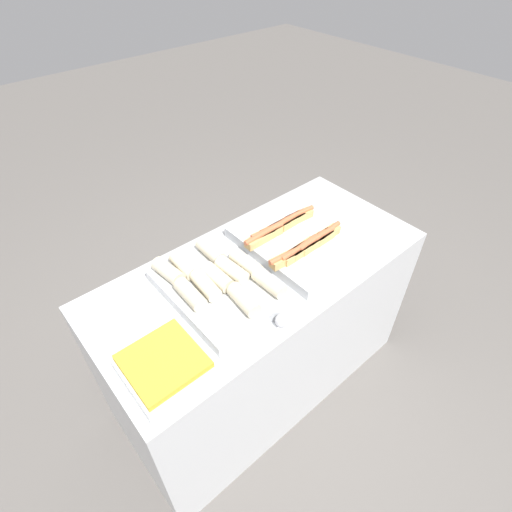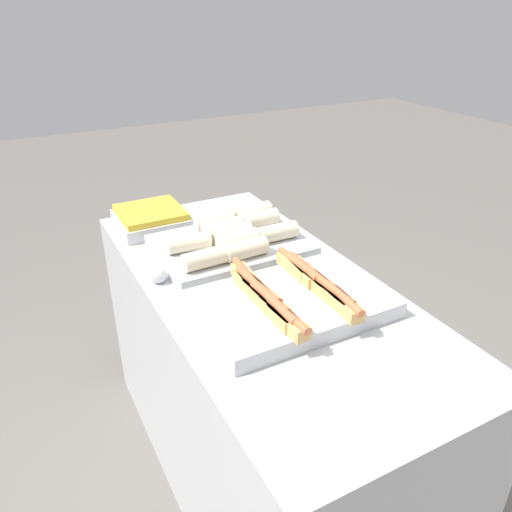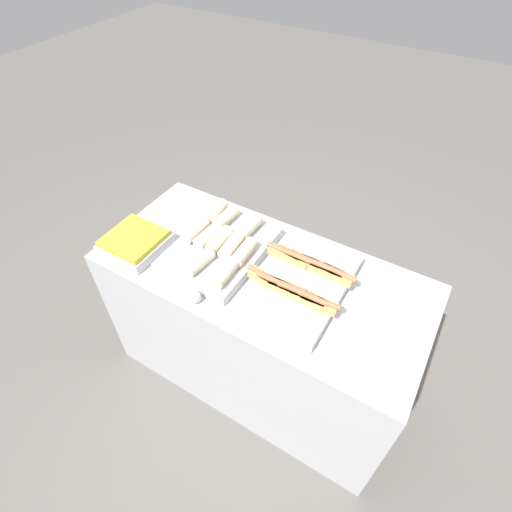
{
  "view_description": "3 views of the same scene",
  "coord_description": "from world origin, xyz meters",
  "px_view_note": "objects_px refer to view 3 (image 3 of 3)",
  "views": [
    {
      "loc": [
        -0.82,
        -0.93,
        2.04
      ],
      "look_at": [
        -0.03,
        0.0,
        0.94
      ],
      "focal_mm": 28.0,
      "sensor_mm": 36.0,
      "label": 1
    },
    {
      "loc": [
        1.2,
        -0.65,
        1.66
      ],
      "look_at": [
        -0.03,
        0.0,
        0.94
      ],
      "focal_mm": 35.0,
      "sensor_mm": 36.0,
      "label": 2
    },
    {
      "loc": [
        0.59,
        -1.04,
        2.16
      ],
      "look_at": [
        -0.03,
        0.0,
        0.94
      ],
      "focal_mm": 28.0,
      "sensor_mm": 36.0,
      "label": 3
    }
  ],
  "objects_px": {
    "tray_hotdogs": "(300,282)",
    "serving_spoon_near": "(193,296)",
    "tray_wraps": "(221,245)",
    "tray_side_front": "(135,242)"
  },
  "relations": [
    {
      "from": "tray_side_front",
      "to": "serving_spoon_near",
      "type": "distance_m",
      "value": 0.43
    },
    {
      "from": "tray_hotdogs",
      "to": "tray_side_front",
      "type": "xyz_separation_m",
      "value": [
        -0.77,
        -0.17,
        -0.0
      ]
    },
    {
      "from": "tray_hotdogs",
      "to": "tray_wraps",
      "type": "xyz_separation_m",
      "value": [
        -0.41,
        0.01,
        0.01
      ]
    },
    {
      "from": "tray_wraps",
      "to": "tray_side_front",
      "type": "distance_m",
      "value": 0.4
    },
    {
      "from": "tray_hotdogs",
      "to": "serving_spoon_near",
      "type": "bearing_deg",
      "value": -140.56
    },
    {
      "from": "serving_spoon_near",
      "to": "tray_hotdogs",
      "type": "bearing_deg",
      "value": 39.44
    },
    {
      "from": "tray_wraps",
      "to": "tray_side_front",
      "type": "height_order",
      "value": "tray_wraps"
    },
    {
      "from": "tray_side_front",
      "to": "tray_hotdogs",
      "type": "bearing_deg",
      "value": 12.79
    },
    {
      "from": "tray_wraps",
      "to": "tray_side_front",
      "type": "bearing_deg",
      "value": -153.43
    },
    {
      "from": "tray_hotdogs",
      "to": "serving_spoon_near",
      "type": "relative_size",
      "value": 2.39
    }
  ]
}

